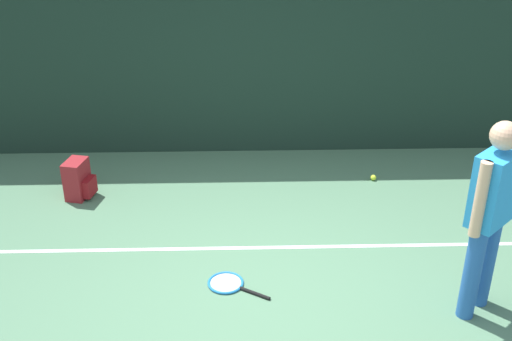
{
  "coord_description": "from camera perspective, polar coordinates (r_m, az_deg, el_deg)",
  "views": [
    {
      "loc": [
        -0.14,
        -4.4,
        3.42
      ],
      "look_at": [
        0.0,
        0.4,
        1.0
      ],
      "focal_mm": 44.02,
      "sensor_mm": 36.0,
      "label": 1
    }
  ],
  "objects": [
    {
      "name": "court_line",
      "position": [
        6.15,
        -0.08,
        -7.03
      ],
      "size": [
        9.0,
        0.05,
        0.0
      ],
      "primitive_type": "cube",
      "color": "white",
      "rests_on": "ground"
    },
    {
      "name": "backpack",
      "position": [
        7.2,
        -15.83,
        -0.83
      ],
      "size": [
        0.33,
        0.34,
        0.44
      ],
      "rotation": [
        0.0,
        0.0,
        1.34
      ],
      "color": "maroon",
      "rests_on": "ground"
    },
    {
      "name": "tennis_ball_mid_court",
      "position": [
        7.49,
        10.61,
        -0.64
      ],
      "size": [
        0.07,
        0.07,
        0.07
      ],
      "primitive_type": "sphere",
      "color": "#CCE033",
      "rests_on": "ground"
    },
    {
      "name": "back_fence",
      "position": [
        7.71,
        -0.56,
        10.59
      ],
      "size": [
        10.0,
        0.1,
        2.55
      ],
      "primitive_type": "cube",
      "color": "#192D23",
      "rests_on": "ground"
    },
    {
      "name": "tennis_player",
      "position": [
        5.2,
        20.54,
        -3.33
      ],
      "size": [
        0.44,
        0.43,
        1.7
      ],
      "rotation": [
        0.0,
        0.0,
        -2.39
      ],
      "color": "#2659A5",
      "rests_on": "ground"
    },
    {
      "name": "tennis_racket",
      "position": [
        5.67,
        -2.52,
        -10.25
      ],
      "size": [
        0.61,
        0.47,
        0.03
      ],
      "rotation": [
        0.0,
        0.0,
        2.59
      ],
      "color": "black",
      "rests_on": "ground"
    },
    {
      "name": "ground_plane",
      "position": [
        5.58,
        0.12,
        -11.09
      ],
      "size": [
        12.0,
        12.0,
        0.0
      ],
      "primitive_type": "plane",
      "color": "#4C7556"
    }
  ]
}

